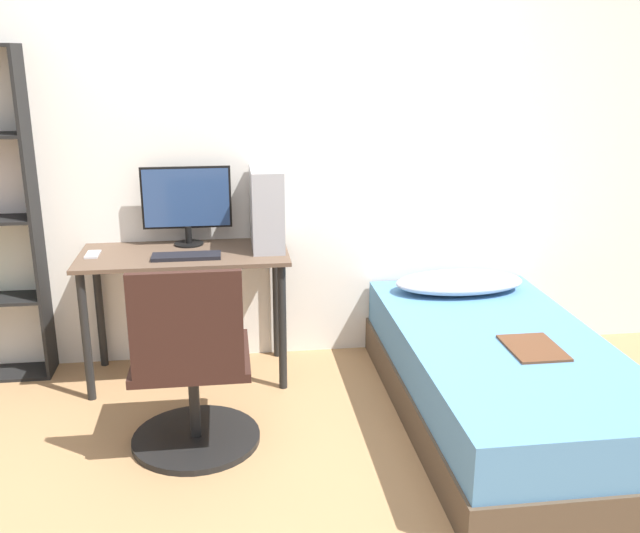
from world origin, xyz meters
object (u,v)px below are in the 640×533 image
monitor (187,201)px  pc_tower (267,208)px  office_chair (192,381)px  keyboard (186,256)px  bed (501,379)px

monitor → pc_tower: 0.45m
office_chair → monitor: (-0.04, 0.94, 0.63)m
office_chair → keyboard: office_chair is taller
office_chair → monitor: 1.13m
bed → pc_tower: (-1.09, 0.75, 0.73)m
keyboard → pc_tower: size_ratio=0.82×
keyboard → pc_tower: 0.51m
pc_tower → keyboard: bearing=-159.3°
bed → monitor: bearing=150.5°
office_chair → pc_tower: 1.10m
office_chair → pc_tower: size_ratio=2.09×
bed → keyboard: size_ratio=5.40×
pc_tower → bed: bearing=-34.7°
bed → pc_tower: 1.51m
keyboard → monitor: bearing=89.8°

